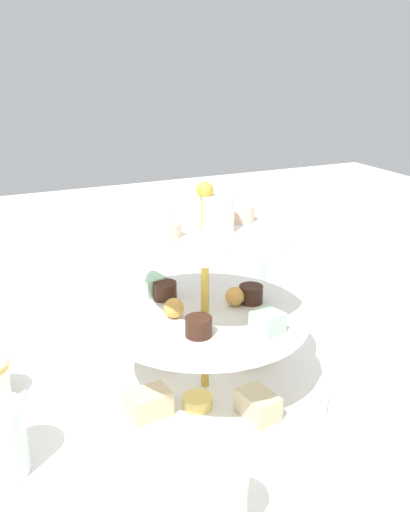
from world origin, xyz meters
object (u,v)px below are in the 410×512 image
water_glass_tall_right (247,273)px  water_glass_mid_back (213,501)px  butter_knife_right (65,319)px  tiered_serving_stand (205,333)px

water_glass_tall_right → water_glass_mid_back: (0.41, -0.26, -0.02)m
butter_knife_right → water_glass_mid_back: (0.50, 0.03, 0.04)m
water_glass_tall_right → water_glass_mid_back: 0.49m
butter_knife_right → water_glass_mid_back: 0.50m
butter_knife_right → water_glass_tall_right: bearing=146.2°
butter_knife_right → tiered_serving_stand: bearing=95.8°
tiered_serving_stand → water_glass_mid_back: (0.21, -0.09, -0.04)m
tiered_serving_stand → water_glass_mid_back: size_ratio=3.67×
tiered_serving_stand → butter_knife_right: 0.32m
butter_knife_right → water_glass_mid_back: water_glass_mid_back is taller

